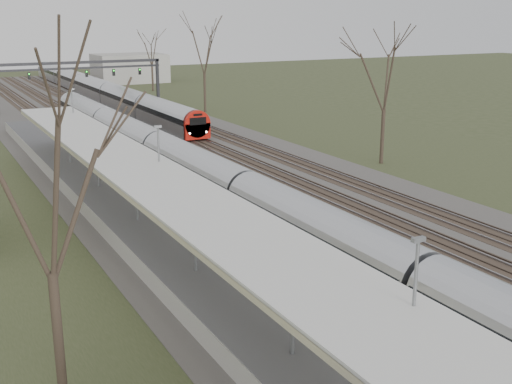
% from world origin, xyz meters
% --- Properties ---
extents(track_bed, '(24.00, 160.00, 0.22)m').
position_xyz_m(track_bed, '(0.26, 55.00, 0.06)').
color(track_bed, '#474442').
rests_on(track_bed, ground).
extents(platform, '(3.50, 69.00, 1.00)m').
position_xyz_m(platform, '(-9.05, 37.50, 0.50)').
color(platform, '#9E9B93').
rests_on(platform, ground).
extents(canopy, '(4.10, 50.00, 3.11)m').
position_xyz_m(canopy, '(-9.05, 32.99, 3.93)').
color(canopy, slate).
rests_on(canopy, platform).
extents(signal_gantry, '(21.00, 0.59, 6.08)m').
position_xyz_m(signal_gantry, '(0.29, 84.99, 4.91)').
color(signal_gantry, black).
rests_on(signal_gantry, ground).
extents(tree_west_near, '(5.00, 5.00, 10.30)m').
position_xyz_m(tree_west_near, '(-16.00, 20.00, 7.29)').
color(tree_west_near, '#2D231C').
rests_on(tree_west_near, ground).
extents(tree_east_far, '(5.00, 5.00, 10.30)m').
position_xyz_m(tree_east_far, '(14.00, 42.00, 7.29)').
color(tree_east_far, '#2D231C').
rests_on(tree_east_far, ground).
extents(train_near, '(2.62, 75.21, 3.05)m').
position_xyz_m(train_near, '(-2.50, 41.05, 1.48)').
color(train_near, '#A6A9B0').
rests_on(train_near, ground).
extents(train_far, '(2.62, 75.21, 3.05)m').
position_xyz_m(train_far, '(4.50, 94.76, 1.48)').
color(train_far, '#A6A9B0').
rests_on(train_far, ground).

